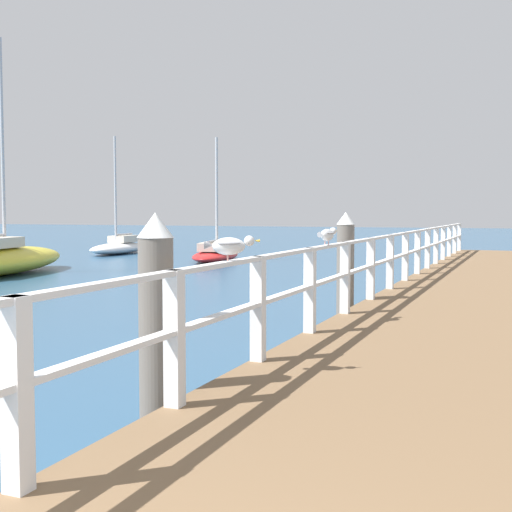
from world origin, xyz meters
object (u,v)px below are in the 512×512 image
at_px(seagull_foreground, 230,245).
at_px(boat_1, 119,246).
at_px(seagull_background, 327,234).
at_px(dock_piling_far, 345,269).
at_px(boat_4, 215,254).
at_px(dock_piling_near, 156,327).

distance_m(seagull_foreground, boat_1, 24.90).
bearing_deg(seagull_foreground, seagull_background, 152.38).
bearing_deg(dock_piling_far, boat_1, 133.49).
bearing_deg(seagull_background, dock_piling_far, 108.78).
height_order(seagull_background, boat_4, boat_4).
distance_m(dock_piling_far, boat_4, 14.68).
relative_size(dock_piling_far, seagull_background, 3.89).
height_order(dock_piling_near, boat_1, boat_1).
height_order(dock_piling_far, boat_4, boat_4).
bearing_deg(boat_4, boat_1, 142.09).
relative_size(dock_piling_far, boat_1, 0.36).
height_order(dock_piling_far, seagull_foreground, dock_piling_far).
bearing_deg(dock_piling_far, boat_4, 123.62).
relative_size(seagull_background, boat_4, 0.10).
bearing_deg(boat_4, dock_piling_near, -80.08).
distance_m(dock_piling_far, boat_1, 20.46).
height_order(dock_piling_near, seagull_foreground, dock_piling_near).
bearing_deg(dock_piling_near, seagull_background, 83.92).
bearing_deg(boat_1, boat_4, 150.42).
xyz_separation_m(dock_piling_near, boat_1, (-14.07, 20.80, -0.61)).
bearing_deg(dock_piling_near, dock_piling_far, 90.00).
distance_m(seagull_background, boat_1, 22.52).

